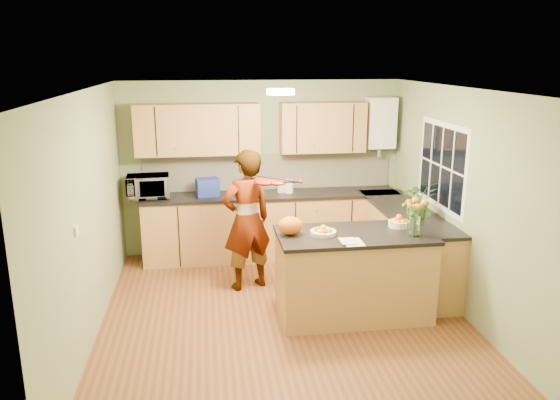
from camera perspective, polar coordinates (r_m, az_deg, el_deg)
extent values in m
plane|color=brown|center=(6.22, 0.44, -12.17)|extent=(4.50, 4.50, 0.00)
cube|color=silver|center=(5.56, 0.49, 11.47)|extent=(4.00, 4.50, 0.02)
cube|color=gray|center=(7.94, -1.91, 3.36)|extent=(4.00, 0.02, 2.50)
cube|color=gray|center=(3.69, 5.66, -10.51)|extent=(4.00, 0.02, 2.50)
cube|color=gray|center=(5.83, -19.38, -1.71)|extent=(0.02, 4.50, 2.50)
cube|color=gray|center=(6.36, 18.58, -0.30)|extent=(0.02, 4.50, 2.50)
cube|color=#B08646|center=(7.86, -0.90, -2.77)|extent=(3.60, 0.60, 0.90)
cube|color=black|center=(7.72, -0.90, 0.53)|extent=(3.64, 0.62, 0.04)
cube|color=#B08646|center=(7.22, 12.96, -4.78)|extent=(0.60, 2.20, 0.90)
cube|color=black|center=(7.07, 13.10, -1.20)|extent=(0.62, 2.24, 0.04)
cube|color=silver|center=(7.94, -1.17, 3.01)|extent=(3.60, 0.02, 0.52)
cube|color=#B08646|center=(7.63, -8.60, 7.31)|extent=(1.70, 0.34, 0.70)
cube|color=#B08646|center=(7.81, 4.46, 7.60)|extent=(1.20, 0.34, 0.70)
cube|color=white|center=(8.04, 10.44, 7.96)|extent=(0.40, 0.30, 0.72)
cylinder|color=silver|center=(8.09, 10.31, 5.15)|extent=(0.06, 0.06, 0.20)
cube|color=white|center=(6.82, 16.54, 3.43)|extent=(0.01, 1.30, 1.05)
cube|color=black|center=(6.82, 16.51, 3.43)|extent=(0.01, 1.18, 0.92)
cube|color=white|center=(5.25, -20.49, -3.03)|extent=(0.02, 0.09, 0.09)
cylinder|color=#FFEABF|center=(5.86, 0.06, 11.25)|extent=(0.30, 0.30, 0.06)
cylinder|color=white|center=(5.85, 0.06, 11.54)|extent=(0.10, 0.10, 0.02)
cube|color=#B08646|center=(6.16, 7.65, -7.89)|extent=(1.64, 0.82, 0.92)
cube|color=black|center=(5.99, 7.81, -3.63)|extent=(1.68, 0.86, 0.04)
cylinder|color=beige|center=(5.90, 4.54, -3.42)|extent=(0.28, 0.28, 0.04)
cylinder|color=beige|center=(6.28, 12.30, -2.45)|extent=(0.23, 0.23, 0.07)
cylinder|color=silver|center=(5.98, 13.87, -2.60)|extent=(0.12, 0.12, 0.23)
ellipsoid|color=orange|center=(5.85, 1.10, -2.70)|extent=(0.32, 0.30, 0.20)
cube|color=silver|center=(5.68, 7.65, -4.37)|extent=(0.20, 0.27, 0.01)
imported|color=#E8AA8E|center=(6.69, -3.49, -2.13)|extent=(0.75, 0.63, 1.76)
imported|color=white|center=(7.67, -13.62, 1.38)|extent=(0.59, 0.42, 0.31)
cube|color=navy|center=(7.64, -7.59, 1.34)|extent=(0.34, 0.28, 0.24)
cylinder|color=silver|center=(7.70, -3.10, 1.43)|extent=(0.15, 0.15, 0.21)
sphere|color=black|center=(7.67, -3.12, 2.46)|extent=(0.08, 0.08, 0.08)
cylinder|color=beige|center=(7.77, 0.14, 1.46)|extent=(0.15, 0.15, 0.18)
cylinder|color=white|center=(7.75, 0.95, 1.43)|extent=(0.13, 0.13, 0.19)
imported|color=#306923|center=(6.72, 14.29, 0.10)|extent=(0.46, 0.41, 0.46)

